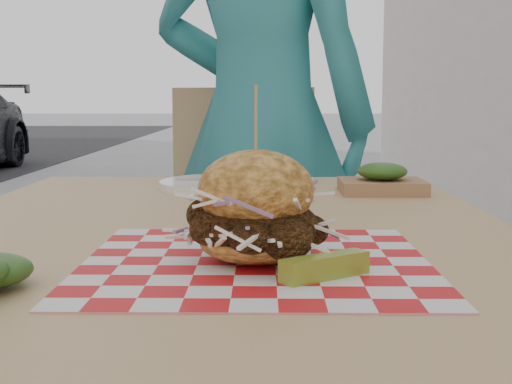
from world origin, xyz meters
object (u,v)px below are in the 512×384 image
at_px(patio_chair, 253,231).
at_px(sandwich, 256,213).
at_px(patio_table, 216,284).
at_px(diner, 260,123).

xyz_separation_m(patio_chair, sandwich, (0.02, -1.22, 0.25)).
bearing_deg(sandwich, patio_table, 105.02).
bearing_deg(diner, patio_chair, -49.95).
distance_m(patio_chair, sandwich, 1.24).
relative_size(diner, patio_table, 1.43).
bearing_deg(patio_chair, diner, -54.33).
relative_size(diner, patio_chair, 1.80).
height_order(diner, patio_chair, diner).
relative_size(patio_chair, sandwich, 5.20).
relative_size(patio_table, sandwich, 6.56).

